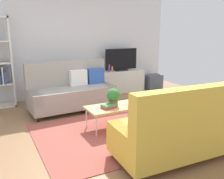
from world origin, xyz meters
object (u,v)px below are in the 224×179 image
(coffee_table, at_px, (116,107))
(table_book_0, at_px, (109,107))
(couch_beige, at_px, (72,91))
(tv, at_px, (121,60))
(bottle_0, at_px, (109,68))
(bottle_1, at_px, (112,69))
(vase_0, at_px, (102,70))
(potted_plant, at_px, (113,96))
(tv_console, at_px, (121,81))
(couch_green, at_px, (181,129))
(storage_trunk, at_px, (153,82))

(coffee_table, relative_size, table_book_0, 4.58)
(couch_beige, height_order, tv, tv)
(bottle_0, xyz_separation_m, bottle_1, (0.10, 0.00, -0.03))
(vase_0, bearing_deg, bottle_1, -18.34)
(tv, distance_m, bottle_1, 0.39)
(coffee_table, xyz_separation_m, vase_0, (0.86, 2.43, 0.31))
(potted_plant, xyz_separation_m, vase_0, (0.90, 2.40, 0.10))
(bottle_0, bearing_deg, coffee_table, -113.86)
(coffee_table, height_order, tv_console, tv_console)
(bottle_0, distance_m, bottle_1, 0.10)
(coffee_table, distance_m, tv, 2.82)
(tv_console, xyz_separation_m, bottle_1, (-0.31, -0.04, 0.39))
(couch_beige, distance_m, coffee_table, 1.47)
(couch_green, relative_size, coffee_table, 1.76)
(couch_green, relative_size, storage_trunk, 3.72)
(storage_trunk, bearing_deg, table_book_0, -139.40)
(coffee_table, distance_m, bottle_1, 2.62)
(potted_plant, relative_size, table_book_0, 1.38)
(tv, height_order, table_book_0, tv)
(couch_beige, distance_m, vase_0, 1.62)
(table_book_0, height_order, bottle_1, bottle_1)
(tv, bearing_deg, bottle_1, -176.29)
(tv, distance_m, table_book_0, 2.94)
(couch_green, relative_size, potted_plant, 5.83)
(bottle_1, bearing_deg, potted_plant, -116.86)
(potted_plant, bearing_deg, tv_console, 57.83)
(bottle_0, bearing_deg, storage_trunk, -2.28)
(coffee_table, relative_size, vase_0, 8.94)
(vase_0, bearing_deg, coffee_table, -109.50)
(storage_trunk, height_order, vase_0, vase_0)
(potted_plant, distance_m, bottle_0, 2.55)
(bottle_0, bearing_deg, couch_beige, -147.13)
(table_book_0, distance_m, vase_0, 2.70)
(tv, relative_size, bottle_1, 6.80)
(potted_plant, bearing_deg, couch_green, -77.70)
(tv_console, bearing_deg, table_book_0, -123.64)
(tv_console, height_order, vase_0, vase_0)
(table_book_0, bearing_deg, tv_console, 56.36)
(table_book_0, xyz_separation_m, bottle_0, (1.21, 2.39, 0.31))
(table_book_0, distance_m, bottle_1, 2.74)
(coffee_table, height_order, storage_trunk, storage_trunk)
(couch_green, bearing_deg, table_book_0, 110.90)
(couch_beige, bearing_deg, bottle_1, -151.47)
(couch_beige, height_order, storage_trunk, couch_beige)
(couch_beige, distance_m, bottle_0, 1.72)
(coffee_table, xyz_separation_m, potted_plant, (-0.04, 0.03, 0.21))
(tv, xyz_separation_m, vase_0, (-0.58, 0.07, -0.25))
(tv, relative_size, table_book_0, 4.17)
(couch_beige, xyz_separation_m, table_book_0, (0.21, -1.47, -0.01))
(couch_beige, xyz_separation_m, potted_plant, (0.35, -1.39, 0.15))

